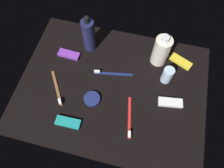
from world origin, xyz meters
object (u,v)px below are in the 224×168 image
at_px(toothbrush_red, 129,119).
at_px(snack_bar_teal, 68,122).
at_px(snack_bar_yellow, 181,62).
at_px(lotion_bottle, 89,35).
at_px(snack_bar_purple, 69,54).
at_px(toothbrush_brown, 57,90).
at_px(snack_bar_white, 170,102).
at_px(cream_tin_left, 92,99).
at_px(bodywash_bottle, 161,51).
at_px(deodorant_stick, 167,75).
at_px(toothbrush_navy, 111,73).

relative_size(toothbrush_red, snack_bar_teal, 1.72).
relative_size(toothbrush_red, snack_bar_yellow, 1.72).
bearing_deg(lotion_bottle, snack_bar_purple, 40.67).
height_order(toothbrush_brown, snack_bar_white, toothbrush_brown).
xyz_separation_m(toothbrush_brown, snack_bar_teal, (-0.10, 0.13, 0.00)).
distance_m(lotion_bottle, cream_tin_left, 0.30).
height_order(toothbrush_red, cream_tin_left, toothbrush_red).
relative_size(bodywash_bottle, snack_bar_white, 1.67).
bearing_deg(snack_bar_teal, snack_bar_white, -155.80).
xyz_separation_m(lotion_bottle, snack_bar_white, (-0.42, 0.20, -0.08)).
relative_size(deodorant_stick, cream_tin_left, 1.20).
bearing_deg(snack_bar_teal, cream_tin_left, -119.72).
bearing_deg(toothbrush_red, snack_bar_yellow, -118.07).
distance_m(bodywash_bottle, toothbrush_red, 0.34).
height_order(deodorant_stick, snack_bar_teal, deodorant_stick).
xyz_separation_m(lotion_bottle, cream_tin_left, (-0.09, 0.27, -0.08)).
bearing_deg(snack_bar_teal, toothbrush_navy, -114.47).
xyz_separation_m(lotion_bottle, snack_bar_yellow, (-0.45, -0.02, -0.08)).
height_order(toothbrush_red, snack_bar_teal, toothbrush_red).
bearing_deg(toothbrush_navy, cream_tin_left, 71.65).
distance_m(toothbrush_navy, snack_bar_teal, 0.29).
relative_size(bodywash_bottle, deodorant_stick, 2.04).
distance_m(toothbrush_red, snack_bar_yellow, 0.38).
distance_m(toothbrush_brown, snack_bar_white, 0.50).
bearing_deg(snack_bar_teal, deodorant_stick, -141.74).
relative_size(snack_bar_yellow, cream_tin_left, 1.46).
bearing_deg(toothbrush_navy, toothbrush_red, 123.67).
distance_m(toothbrush_red, snack_bar_teal, 0.26).
distance_m(deodorant_stick, snack_bar_purple, 0.47).
xyz_separation_m(snack_bar_teal, cream_tin_left, (-0.07, -0.12, 0.00)).
height_order(lotion_bottle, toothbrush_brown, lotion_bottle).
height_order(snack_bar_white, snack_bar_yellow, same).
height_order(lotion_bottle, toothbrush_navy, lotion_bottle).
height_order(deodorant_stick, snack_bar_white, deodorant_stick).
distance_m(toothbrush_red, snack_bar_purple, 0.43).
xyz_separation_m(toothbrush_navy, snack_bar_yellow, (-0.31, -0.14, 0.00)).
distance_m(toothbrush_navy, snack_bar_purple, 0.23).
height_order(snack_bar_purple, cream_tin_left, same).
relative_size(lotion_bottle, cream_tin_left, 2.83).
height_order(lotion_bottle, snack_bar_purple, lotion_bottle).
distance_m(toothbrush_navy, cream_tin_left, 0.15).
relative_size(bodywash_bottle, snack_bar_yellow, 1.67).
relative_size(toothbrush_brown, snack_bar_yellow, 1.51).
bearing_deg(deodorant_stick, snack_bar_yellow, -118.15).
height_order(deodorant_stick, snack_bar_yellow, deodorant_stick).
xyz_separation_m(toothbrush_red, snack_bar_purple, (0.35, -0.25, 0.00)).
relative_size(lotion_bottle, deodorant_stick, 2.36).
xyz_separation_m(snack_bar_teal, snack_bar_yellow, (-0.42, -0.41, 0.00)).
xyz_separation_m(bodywash_bottle, toothbrush_brown, (0.41, 0.27, -0.07)).
relative_size(lotion_bottle, snack_bar_purple, 1.93).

